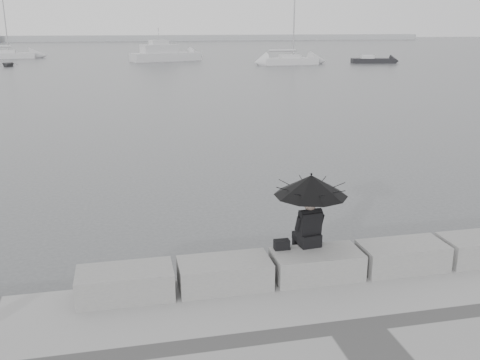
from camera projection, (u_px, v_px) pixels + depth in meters
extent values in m
plane|color=#47494C|center=(307.00, 290.00, 10.31)|extent=(360.00, 360.00, 0.00)
cube|color=slate|center=(125.00, 284.00, 8.98)|extent=(1.60, 0.80, 0.50)
cube|color=slate|center=(225.00, 274.00, 9.33)|extent=(1.60, 0.80, 0.50)
cube|color=slate|center=(317.00, 265.00, 9.68)|extent=(1.60, 0.80, 0.50)
cube|color=slate|center=(402.00, 256.00, 10.03)|extent=(1.60, 0.80, 0.50)
sphere|color=#726056|center=(310.00, 205.00, 9.70)|extent=(0.21, 0.21, 0.21)
cylinder|color=black|center=(310.00, 202.00, 9.67)|extent=(0.02, 0.02, 1.00)
cone|color=black|center=(311.00, 185.00, 9.58)|extent=(1.34, 1.34, 0.38)
sphere|color=black|center=(311.00, 174.00, 9.52)|extent=(0.04, 0.04, 0.04)
cube|color=black|center=(282.00, 245.00, 9.71)|extent=(0.28, 0.16, 0.18)
cube|color=#A4A6A9|center=(130.00, 38.00, 155.31)|extent=(180.00, 6.00, 1.60)
cube|color=#BDBDBF|center=(5.00, 56.00, 78.06)|extent=(8.32, 3.13, 0.90)
cube|color=#BDBDBF|center=(5.00, 52.00, 77.90)|extent=(2.98, 1.85, 0.50)
cylinder|color=#949497|center=(0.00, 10.00, 76.25)|extent=(0.16, 0.16, 12.00)
cylinder|color=#949497|center=(4.00, 47.00, 77.71)|extent=(4.56, 0.52, 0.10)
cube|color=#BDBDBF|center=(290.00, 62.00, 66.71)|extent=(6.97, 2.78, 0.90)
cube|color=#BDBDBF|center=(290.00, 57.00, 66.54)|extent=(2.48, 1.73, 0.50)
cylinder|color=#949497|center=(291.00, 7.00, 64.89)|extent=(0.16, 0.16, 12.00)
cylinder|color=#949497|center=(290.00, 51.00, 66.36)|extent=(3.85, 0.31, 0.10)
cube|color=#BDBDBF|center=(166.00, 57.00, 73.01)|extent=(9.82, 5.64, 1.20)
cube|color=#BDBDBF|center=(166.00, 49.00, 72.70)|extent=(5.16, 3.58, 1.20)
cube|color=#BDBDBF|center=(165.00, 42.00, 72.44)|extent=(2.74, 2.26, 0.60)
cylinder|color=#949497|center=(165.00, 34.00, 72.13)|extent=(0.08, 0.08, 1.60)
cube|color=black|center=(373.00, 61.00, 69.15)|extent=(5.78, 2.69, 0.70)
cube|color=#BDBDBF|center=(373.00, 57.00, 69.01)|extent=(1.88, 1.51, 0.50)
imported|color=slate|center=(8.00, 64.00, 63.94)|extent=(3.09, 1.47, 0.51)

